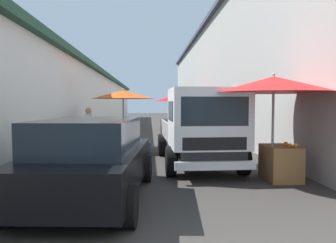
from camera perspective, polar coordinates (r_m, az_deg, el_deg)
The scene contains 12 objects.
ground at distance 15.01m, azimuth -1.71°, elevation -3.42°, with size 90.00×90.00×0.00m, color #33302D.
building_left_whitewash at distance 18.30m, azimuth -23.64°, elevation 3.30°, with size 49.80×7.50×3.68m.
building_right_concrete at distance 18.68m, azimuth 19.52°, elevation 8.52°, with size 49.80×7.50×7.03m.
fruit_stall_mid_lane at distance 7.51m, azimuth 18.34°, elevation 3.88°, with size 2.60×2.60×2.40m.
fruit_stall_far_right at distance 21.01m, azimuth 1.18°, elevation 3.49°, with size 2.65×2.65×2.36m.
fruit_stall_far_left at distance 12.23m, azimuth -7.72°, elevation 3.12°, with size 2.35×2.35×2.29m.
hatchback_car at distance 5.93m, azimuth -13.40°, elevation -6.44°, with size 4.03×2.17×1.45m.
delivery_truck at distance 8.38m, azimuth 6.00°, elevation -1.50°, with size 4.97×2.09×2.08m.
vendor_by_crates at distance 13.47m, azimuth 2.49°, elevation -0.09°, with size 0.23×0.65×1.65m.
vendor_in_shade at distance 11.51m, azimuth -13.86°, elevation -0.95°, with size 0.62×0.32×1.59m.
parked_scooter at distance 15.45m, azimuth 5.36°, elevation -1.57°, with size 1.69×0.34×1.14m.
plastic_stool at distance 10.81m, azimuth -3.88°, elevation -4.25°, with size 0.30×0.30×0.43m.
Camera 1 is at (-1.41, 0.41, 1.72)m, focal length 34.52 mm.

